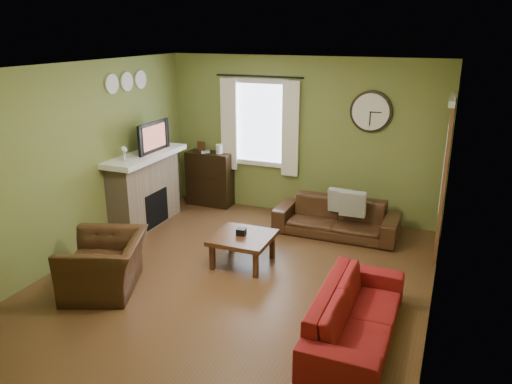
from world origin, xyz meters
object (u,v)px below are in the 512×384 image
at_px(sofa_brown, 336,218).
at_px(coffee_table, 243,250).
at_px(sofa_red, 356,315).
at_px(bookshelf, 210,179).
at_px(armchair, 105,264).

relative_size(sofa_brown, coffee_table, 2.43).
bearing_deg(sofa_red, sofa_brown, 17.70).
bearing_deg(bookshelf, coffee_table, -52.61).
bearing_deg(armchair, bookshelf, 162.19).
xyz_separation_m(bookshelf, sofa_red, (3.23, -3.08, -0.20)).
relative_size(bookshelf, sofa_brown, 0.52).
distance_m(bookshelf, armchair, 3.22).
xyz_separation_m(sofa_brown, armchair, (-2.16, -2.71, 0.06)).
xyz_separation_m(sofa_red, coffee_table, (-1.73, 1.13, -0.07)).
relative_size(sofa_red, armchair, 1.85).
xyz_separation_m(sofa_brown, sofa_red, (0.83, -2.59, 0.00)).
distance_m(sofa_red, armchair, 2.99).
relative_size(bookshelf, coffee_table, 1.25).
bearing_deg(coffee_table, bookshelf, 127.39).
bearing_deg(sofa_brown, coffee_table, -121.94).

